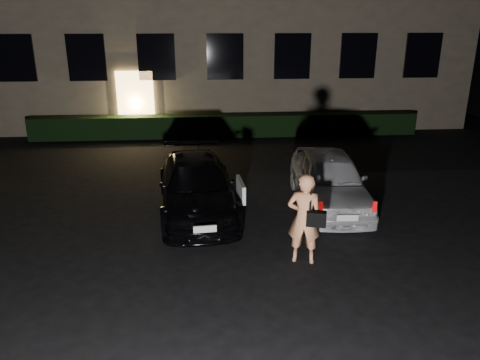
{
  "coord_description": "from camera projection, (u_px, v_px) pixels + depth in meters",
  "views": [
    {
      "loc": [
        -0.82,
        -7.46,
        4.54
      ],
      "look_at": [
        -0.1,
        2.0,
        1.17
      ],
      "focal_mm": 35.0,
      "sensor_mm": 36.0,
      "label": 1
    }
  ],
  "objects": [
    {
      "name": "man",
      "position": [
        305.0,
        218.0,
        8.82
      ],
      "size": [
        0.76,
        0.59,
        1.8
      ],
      "rotation": [
        0.0,
        0.0,
        2.9
      ],
      "color": "#F09865",
      "rests_on": "ground"
    },
    {
      "name": "hatch",
      "position": [
        329.0,
        179.0,
        11.58
      ],
      "size": [
        1.82,
        4.08,
        1.36
      ],
      "rotation": [
        0.0,
        0.0,
        -0.05
      ],
      "color": "silver",
      "rests_on": "ground"
    },
    {
      "name": "hedge",
      "position": [
        226.0,
        126.0,
        18.31
      ],
      "size": [
        15.0,
        0.7,
        0.85
      ],
      "primitive_type": "cube",
      "color": "black",
      "rests_on": "ground"
    },
    {
      "name": "sedan",
      "position": [
        197.0,
        186.0,
        11.26
      ],
      "size": [
        2.15,
        4.52,
        1.26
      ],
      "rotation": [
        0.0,
        0.0,
        0.08
      ],
      "color": "black",
      "rests_on": "ground"
    },
    {
      "name": "ground",
      "position": [
        254.0,
        276.0,
        8.59
      ],
      "size": [
        80.0,
        80.0,
        0.0
      ],
      "primitive_type": "plane",
      "color": "black",
      "rests_on": "ground"
    }
  ]
}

